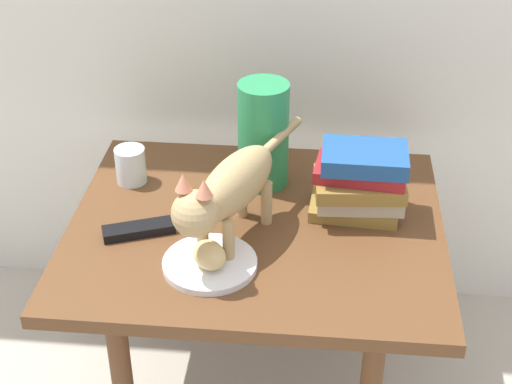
# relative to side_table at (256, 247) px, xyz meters

# --- Properties ---
(side_table) EXTENTS (0.80, 0.67, 0.52)m
(side_table) POSITION_rel_side_table_xyz_m (0.00, 0.00, 0.00)
(side_table) COLOR brown
(side_table) RESTS_ON ground
(plate) EXTENTS (0.19, 0.19, 0.01)m
(plate) POSITION_rel_side_table_xyz_m (-0.08, -0.16, 0.07)
(plate) COLOR white
(plate) RESTS_ON side_table
(bread_roll) EXTENTS (0.09, 0.10, 0.05)m
(bread_roll) POSITION_rel_side_table_xyz_m (-0.07, -0.17, 0.10)
(bread_roll) COLOR #E0BC7A
(bread_roll) RESTS_ON plate
(cat) EXTENTS (0.22, 0.45, 0.23)m
(cat) POSITION_rel_side_table_xyz_m (-0.05, -0.08, 0.20)
(cat) COLOR tan
(cat) RESTS_ON side_table
(book_stack) EXTENTS (0.21, 0.15, 0.16)m
(book_stack) POSITION_rel_side_table_xyz_m (0.22, 0.06, 0.14)
(book_stack) COLOR olive
(book_stack) RESTS_ON side_table
(green_vase) EXTENTS (0.11, 0.11, 0.25)m
(green_vase) POSITION_rel_side_table_xyz_m (-0.00, 0.17, 0.19)
(green_vase) COLOR #288C51
(green_vase) RESTS_ON side_table
(candle_jar) EXTENTS (0.07, 0.07, 0.08)m
(candle_jar) POSITION_rel_side_table_xyz_m (-0.30, 0.15, 0.10)
(candle_jar) COLOR silver
(candle_jar) RESTS_ON side_table
(tv_remote) EXTENTS (0.16, 0.09, 0.02)m
(tv_remote) POSITION_rel_side_table_xyz_m (-0.24, -0.06, 0.07)
(tv_remote) COLOR black
(tv_remote) RESTS_ON side_table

